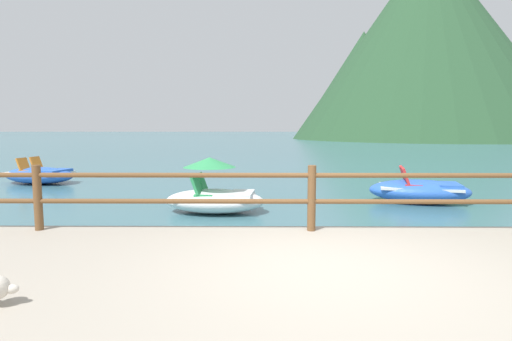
{
  "coord_description": "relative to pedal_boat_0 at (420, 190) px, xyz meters",
  "views": [
    {
      "loc": [
        -0.75,
        -4.22,
        1.9
      ],
      "look_at": [
        -0.83,
        5.0,
        0.9
      ],
      "focal_mm": 28.51,
      "sensor_mm": 36.0,
      "label": 1
    }
  ],
  "objects": [
    {
      "name": "cliff_headland",
      "position": [
        20.02,
        54.04,
        13.39
      ],
      "size": [
        40.18,
        40.18,
        29.19
      ],
      "color": "#284C2D",
      "rests_on": "ground"
    },
    {
      "name": "pedal_boat_1",
      "position": [
        -5.02,
        -1.23,
        0.11
      ],
      "size": [
        2.31,
        1.43,
        1.23
      ],
      "color": "white",
      "rests_on": "ground"
    },
    {
      "name": "pedal_boat_0",
      "position": [
        0.0,
        0.0,
        0.0
      ],
      "size": [
        2.65,
        1.8,
        0.89
      ],
      "color": "blue",
      "rests_on": "ground"
    },
    {
      "name": "ground_plane",
      "position": [
        -3.27,
        34.12,
        -0.3
      ],
      "size": [
        200.0,
        200.0,
        0.0
      ],
      "primitive_type": "plane",
      "color": "#3D6B75"
    },
    {
      "name": "dock_railing",
      "position": [
        -3.27,
        -4.33,
        0.67
      ],
      "size": [
        23.92,
        0.12,
        0.95
      ],
      "color": "brown",
      "rests_on": "promenade_dock"
    },
    {
      "name": "pedal_boat_2",
      "position": [
        -11.39,
        3.32,
        -0.01
      ],
      "size": [
        2.79,
        1.99,
        0.88
      ],
      "color": "blue",
      "rests_on": "ground"
    }
  ]
}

